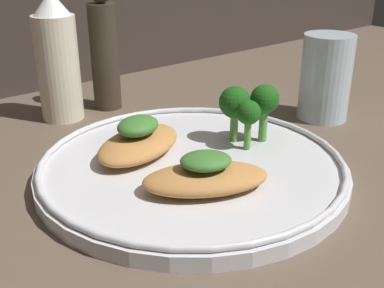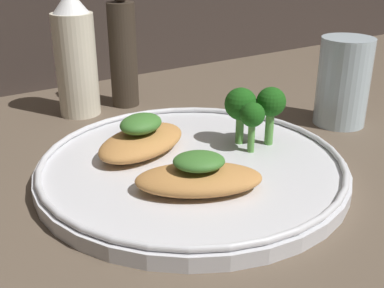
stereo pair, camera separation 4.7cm
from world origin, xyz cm
name	(u,v)px [view 1 (the left image)]	position (x,y,z in cm)	size (l,w,h in cm)	color
ground_plane	(192,179)	(0.00, 0.00, -0.50)	(180.00, 180.00, 1.00)	brown
plate	(192,166)	(0.00, 0.00, 0.99)	(30.50, 30.50, 2.00)	silver
grilled_meat_front	(206,176)	(-2.49, -4.96, 2.72)	(12.53, 10.24, 3.52)	#BC7F42
grilled_meat_middle	(139,141)	(-2.99, 4.89, 2.88)	(12.36, 9.94, 4.04)	#BC7F42
broccoli_bunch	(248,105)	(7.70, 0.19, 5.67)	(5.74, 5.41, 6.31)	#569942
sauce_bottle	(57,60)	(-2.77, 23.20, 7.68)	(5.28, 5.28, 16.05)	beige
pepper_grinder	(105,53)	(3.88, 23.20, 7.54)	(3.71, 3.71, 16.38)	#382D23
drinking_glass	(326,77)	(23.43, 1.99, 5.42)	(6.37, 6.37, 10.84)	silver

